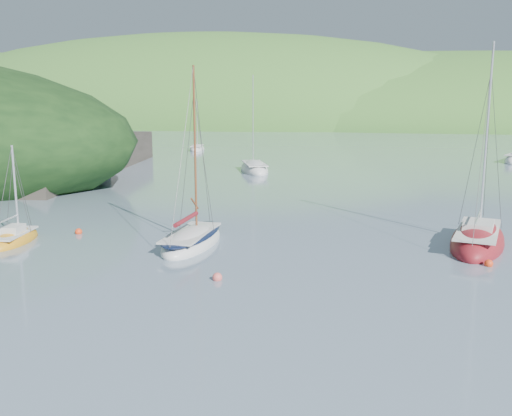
% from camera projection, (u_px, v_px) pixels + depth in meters
% --- Properties ---
extents(ground, '(700.00, 700.00, 0.00)m').
position_uv_depth(ground, '(238.00, 304.00, 22.49)').
color(ground, slate).
rests_on(ground, ground).
extents(shoreline_hills, '(690.00, 135.00, 56.00)m').
position_uv_depth(shoreline_hills, '(351.00, 122.00, 189.04)').
color(shoreline_hills, '#33712B').
rests_on(shoreline_hills, ground).
extents(daysailer_white, '(2.58, 6.82, 10.43)m').
position_uv_depth(daysailer_white, '(192.00, 241.00, 31.48)').
color(daysailer_white, silver).
rests_on(daysailer_white, ground).
extents(sloop_red, '(4.25, 8.42, 11.89)m').
position_uv_depth(sloop_red, '(477.00, 242.00, 31.31)').
color(sloop_red, maroon).
rests_on(sloop_red, ground).
extents(sailboat_yellow, '(2.55, 4.71, 5.93)m').
position_uv_depth(sailboat_yellow, '(15.00, 239.00, 32.06)').
color(sailboat_yellow, orange).
rests_on(sailboat_yellow, ground).
extents(distant_sloop_a, '(5.65, 8.45, 11.39)m').
position_uv_depth(distant_sloop_a, '(254.00, 170.00, 62.94)').
color(distant_sloop_a, silver).
rests_on(distant_sloop_a, ground).
extents(distant_sloop_c, '(3.45, 6.38, 8.64)m').
position_uv_depth(distant_sloop_c, '(197.00, 149.00, 88.44)').
color(distant_sloop_c, silver).
rests_on(distant_sloop_c, ground).
extents(mooring_buoys, '(23.25, 6.84, 0.44)m').
position_uv_depth(mooring_buoys, '(241.00, 256.00, 28.85)').
color(mooring_buoys, '#EC6159').
rests_on(mooring_buoys, ground).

